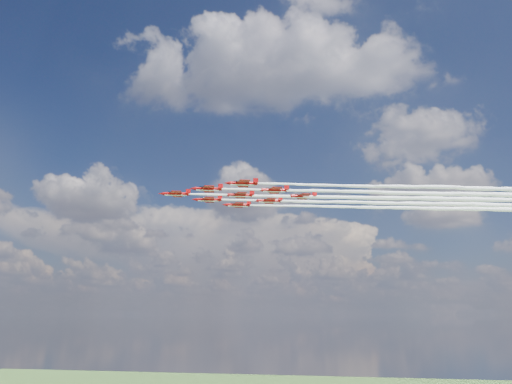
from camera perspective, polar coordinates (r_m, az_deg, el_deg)
jet_lead at (r=161.05m, az=10.66°, el=-0.59°), size 111.92×35.53×2.44m
jet_row2_port at (r=157.34m, az=14.83°, el=-0.05°), size 111.92×35.53×2.44m
jet_row2_starb at (r=170.57m, az=13.25°, el=-1.20°), size 111.92×35.53×2.44m
jet_row3_port at (r=154.52m, az=19.17°, el=0.51°), size 111.92×35.53×2.44m
jet_row3_centre at (r=167.35m, az=17.23°, el=-0.70°), size 111.92×35.53×2.44m
jet_row3_starb at (r=180.41m, az=15.57°, el=-1.74°), size 111.92×35.53×2.44m
jet_row4_port at (r=164.99m, az=21.34°, el=-0.18°), size 111.92×35.53×2.44m
jet_row4_starb at (r=177.64m, az=19.36°, el=-1.28°), size 111.92×35.53×2.44m
jet_tail at (r=175.69m, az=23.25°, el=-0.79°), size 111.92×35.53×2.44m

